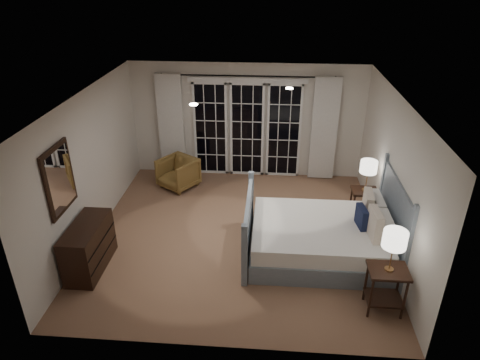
# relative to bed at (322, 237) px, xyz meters

# --- Properties ---
(floor) EXTENTS (5.00, 5.00, 0.00)m
(floor) POSITION_rel_bed_xyz_m (-1.41, 0.46, -0.34)
(floor) COLOR brown
(floor) RESTS_ON ground
(ceiling) EXTENTS (5.00, 5.00, 0.00)m
(ceiling) POSITION_rel_bed_xyz_m (-1.41, 0.46, 2.16)
(ceiling) COLOR white
(ceiling) RESTS_ON wall_back
(wall_left) EXTENTS (0.02, 5.00, 2.50)m
(wall_left) POSITION_rel_bed_xyz_m (-3.91, 0.46, 0.91)
(wall_left) COLOR silver
(wall_left) RESTS_ON floor
(wall_right) EXTENTS (0.02, 5.00, 2.50)m
(wall_right) POSITION_rel_bed_xyz_m (1.09, 0.46, 0.91)
(wall_right) COLOR silver
(wall_right) RESTS_ON floor
(wall_back) EXTENTS (5.00, 0.02, 2.50)m
(wall_back) POSITION_rel_bed_xyz_m (-1.41, 2.96, 0.91)
(wall_back) COLOR silver
(wall_back) RESTS_ON floor
(wall_front) EXTENTS (5.00, 0.02, 2.50)m
(wall_front) POSITION_rel_bed_xyz_m (-1.41, -2.04, 0.91)
(wall_front) COLOR silver
(wall_front) RESTS_ON floor
(french_doors) EXTENTS (2.50, 0.04, 2.20)m
(french_doors) POSITION_rel_bed_xyz_m (-1.41, 2.92, 0.75)
(french_doors) COLOR black
(french_doors) RESTS_ON wall_back
(curtain_rod) EXTENTS (3.50, 0.03, 0.03)m
(curtain_rod) POSITION_rel_bed_xyz_m (-1.41, 2.86, 1.91)
(curtain_rod) COLOR black
(curtain_rod) RESTS_ON wall_back
(curtain_left) EXTENTS (0.55, 0.10, 2.25)m
(curtain_left) POSITION_rel_bed_xyz_m (-3.06, 2.84, 0.81)
(curtain_left) COLOR silver
(curtain_left) RESTS_ON curtain_rod
(curtain_right) EXTENTS (0.55, 0.10, 2.25)m
(curtain_right) POSITION_rel_bed_xyz_m (0.24, 2.84, 0.81)
(curtain_right) COLOR silver
(curtain_right) RESTS_ON curtain_rod
(downlight_a) EXTENTS (0.12, 0.12, 0.01)m
(downlight_a) POSITION_rel_bed_xyz_m (-0.61, 1.06, 2.15)
(downlight_a) COLOR white
(downlight_a) RESTS_ON ceiling
(downlight_b) EXTENTS (0.12, 0.12, 0.01)m
(downlight_b) POSITION_rel_bed_xyz_m (-2.01, 0.06, 2.15)
(downlight_b) COLOR white
(downlight_b) RESTS_ON ceiling
(bed) EXTENTS (2.34, 1.69, 1.37)m
(bed) POSITION_rel_bed_xyz_m (0.00, 0.00, 0.00)
(bed) COLOR gray
(bed) RESTS_ON floor
(nightstand_left) EXTENTS (0.53, 0.42, 0.68)m
(nightstand_left) POSITION_rel_bed_xyz_m (0.74, -1.20, 0.11)
(nightstand_left) COLOR black
(nightstand_left) RESTS_ON floor
(nightstand_right) EXTENTS (0.48, 0.38, 0.62)m
(nightstand_right) POSITION_rel_bed_xyz_m (0.86, 1.15, 0.07)
(nightstand_right) COLOR black
(nightstand_right) RESTS_ON floor
(lamp_left) EXTENTS (0.31, 0.31, 0.60)m
(lamp_left) POSITION_rel_bed_xyz_m (0.74, -1.20, 0.82)
(lamp_left) COLOR #AC7944
(lamp_left) RESTS_ON nightstand_left
(lamp_right) EXTENTS (0.30, 0.30, 0.58)m
(lamp_right) POSITION_rel_bed_xyz_m (0.86, 1.15, 0.74)
(lamp_right) COLOR #AC7944
(lamp_right) RESTS_ON nightstand_right
(armchair) EXTENTS (0.97, 0.98, 0.65)m
(armchair) POSITION_rel_bed_xyz_m (-2.83, 2.19, -0.02)
(armchair) COLOR brown
(armchair) RESTS_ON floor
(dresser) EXTENTS (0.46, 1.09, 0.77)m
(dresser) POSITION_rel_bed_xyz_m (-3.64, -0.62, 0.05)
(dresser) COLOR black
(dresser) RESTS_ON floor
(mirror) EXTENTS (0.05, 0.85, 1.00)m
(mirror) POSITION_rel_bed_xyz_m (-3.88, -0.62, 1.21)
(mirror) COLOR black
(mirror) RESTS_ON wall_left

